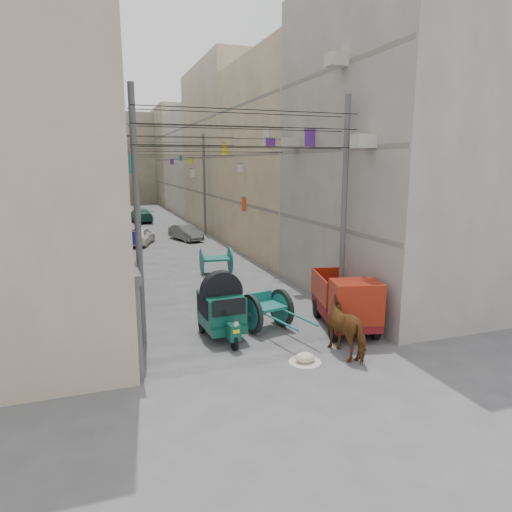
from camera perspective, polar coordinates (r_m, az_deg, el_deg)
name	(u,v)px	position (r m, az deg, el deg)	size (l,w,h in m)	color
ground	(333,417)	(11.16, 9.57, -19.21)	(140.00, 140.00, 0.00)	#49494C
building_row_left	(51,154)	(42.59, -24.24, 11.51)	(8.00, 62.00, 14.00)	tan
building_row_right	(234,156)	(44.36, -2.72, 12.43)	(8.00, 62.00, 14.00)	#9E9894
end_cap_building	(125,159)	(74.50, -16.06, 11.62)	(22.00, 10.00, 13.00)	tan
shutters_left	(123,269)	(19.19, -16.32, -1.59)	(0.18, 14.40, 2.88)	#49494E
signboards	(172,199)	(30.46, -10.40, 7.03)	(8.22, 40.52, 5.67)	yellow
ac_units	(326,116)	(18.19, 8.74, 16.89)	(0.70, 6.55, 3.35)	#AFAC9D
utility_poles	(186,195)	(25.84, -8.76, 7.60)	(7.40, 22.20, 8.00)	#4F4F51
overhead_cables	(194,141)	(23.27, -7.73, 14.04)	(7.40, 22.52, 1.12)	black
auto_rickshaw	(222,308)	(15.20, -4.32, -6.45)	(1.46, 2.45, 1.70)	black
tonga_cart	(267,310)	(15.88, 1.35, -6.78)	(1.74, 3.16, 1.35)	black
mini_truck	(348,305)	(15.91, 11.43, -6.02)	(2.37, 3.81, 1.99)	black
second_cart	(216,260)	(23.92, -5.03, -0.49)	(1.70, 1.54, 1.39)	#16625A
feed_sack	(305,357)	(13.63, 6.14, -12.50)	(0.59, 0.48, 0.30)	beige
horse	(349,326)	(14.14, 11.55, -8.57)	(0.95, 2.09, 1.76)	brown
distant_car_white	(140,235)	(33.62, -14.32, 2.50)	(1.55, 3.86, 1.31)	white
distant_car_grey	(186,233)	(34.86, -8.79, 2.91)	(1.24, 3.56, 1.17)	#4F5451
distant_car_green	(140,215)	(47.03, -14.29, 4.97)	(1.88, 4.62, 1.34)	#216052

